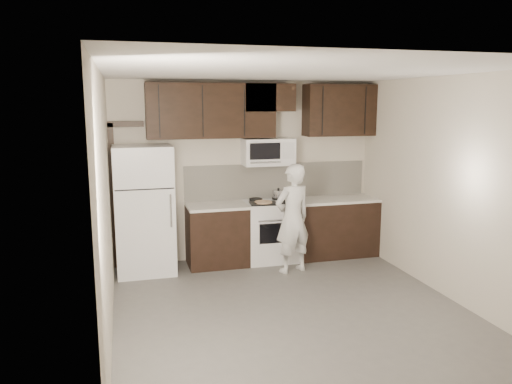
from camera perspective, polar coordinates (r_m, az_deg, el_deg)
name	(u,v)px	position (r m, az deg, el deg)	size (l,w,h in m)	color
floor	(293,312)	(5.91, 4.25, -13.55)	(4.50, 4.50, 0.00)	#585652
back_wall	(246,171)	(7.64, -1.20, 2.45)	(4.00, 4.00, 0.00)	beige
ceiling	(296,72)	(5.43, 4.64, 13.56)	(4.50, 4.50, 0.00)	white
counter_run	(289,230)	(7.69, 3.76, -4.31)	(2.95, 0.64, 0.91)	black
stove	(270,231)	(7.60, 1.59, -4.44)	(0.76, 0.66, 0.94)	white
backsplash	(277,180)	(7.79, 2.40, 1.33)	(2.90, 0.02, 0.54)	silver
upper_cabinets	(262,109)	(7.46, 0.67, 9.45)	(3.48, 0.35, 0.78)	black
microwave	(268,152)	(7.50, 1.38, 4.62)	(0.76, 0.42, 0.40)	white
refrigerator	(144,210)	(7.15, -12.63, -1.99)	(0.80, 0.76, 1.80)	white
door_trim	(116,183)	(7.40, -15.71, 1.02)	(0.50, 0.08, 2.12)	black
saucepan	(278,195)	(7.68, 2.59, -0.29)	(0.32, 0.19, 0.18)	silver
baking_tray	(263,203)	(7.31, 0.84, -1.31)	(0.38, 0.29, 0.02)	black
pizza	(263,202)	(7.31, 0.84, -1.16)	(0.26, 0.26, 0.02)	beige
person	(293,218)	(7.02, 4.20, -3.04)	(0.57, 0.37, 1.55)	white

